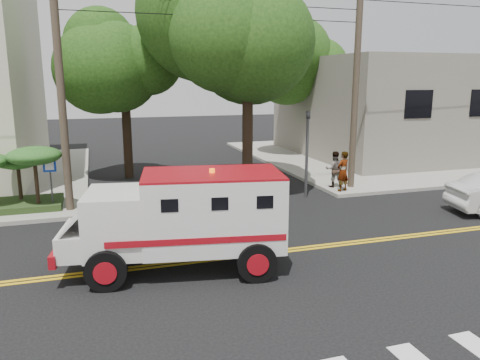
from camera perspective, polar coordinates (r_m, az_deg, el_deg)
name	(u,v)px	position (r m, az deg, el deg)	size (l,w,h in m)	color
ground	(269,253)	(13.63, 3.53, -8.84)	(100.00, 100.00, 0.00)	black
sidewalk_ne	(390,155)	(31.52, 17.87, 2.86)	(17.00, 17.00, 0.15)	gray
building_right	(409,106)	(32.49, 19.91, 8.45)	(14.00, 12.00, 6.00)	slate
utility_pole_left	(61,90)	(17.89, -21.01, 10.19)	(0.28, 0.28, 9.00)	#382D23
utility_pole_right	(356,88)	(21.09, 13.91, 10.83)	(0.28, 0.28, 9.00)	#382D23
tree_main	(261,18)	(19.35, 2.56, 19.08)	(6.08, 5.70, 9.85)	black
tree_left	(131,61)	(23.73, -13.20, 13.95)	(4.48, 4.20, 7.70)	black
tree_right	(312,59)	(30.75, 8.77, 14.35)	(4.80, 4.50, 8.20)	black
traffic_signal	(307,145)	(19.55, 8.19, 4.28)	(0.15, 0.18, 3.60)	#3F3F42
accessibility_sign	(51,177)	(18.44, -22.09, 0.30)	(0.45, 0.10, 2.02)	#3F3F42
palm_planter	(15,169)	(18.98, -25.77, 1.16)	(3.52, 2.63, 2.36)	#1E3314
armored_truck	(184,216)	(12.09, -6.82, -4.34)	(5.90, 3.02, 2.57)	silver
pedestrian_a	(343,171)	(20.49, 12.44, 1.04)	(0.63, 0.41, 1.73)	gray
pedestrian_b	(334,169)	(21.22, 11.41, 1.30)	(0.78, 0.61, 1.61)	gray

